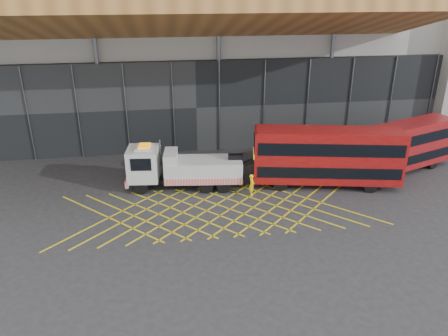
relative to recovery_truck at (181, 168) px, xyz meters
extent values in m
plane|color=#2A292C|center=(-0.14, -3.85, -1.59)|extent=(120.00, 120.00, 0.00)
cube|color=yellow|center=(-4.94, -3.85, -1.59)|extent=(7.16, 7.16, 0.01)
cube|color=yellow|center=(-4.94, -3.85, -1.59)|extent=(7.16, 7.16, 0.01)
cube|color=yellow|center=(-3.34, -3.85, -1.59)|extent=(7.16, 7.16, 0.01)
cube|color=yellow|center=(-3.34, -3.85, -1.59)|extent=(7.16, 7.16, 0.01)
cube|color=yellow|center=(-1.74, -3.85, -1.59)|extent=(7.16, 7.16, 0.01)
cube|color=yellow|center=(-1.74, -3.85, -1.59)|extent=(7.16, 7.16, 0.01)
cube|color=yellow|center=(-0.14, -3.85, -1.59)|extent=(7.16, 7.16, 0.01)
cube|color=yellow|center=(-0.14, -3.85, -1.59)|extent=(7.16, 7.16, 0.01)
cube|color=yellow|center=(1.46, -3.85, -1.59)|extent=(7.16, 7.16, 0.01)
cube|color=yellow|center=(1.46, -3.85, -1.59)|extent=(7.16, 7.16, 0.01)
cube|color=yellow|center=(3.06, -3.85, -1.59)|extent=(7.16, 7.16, 0.01)
cube|color=yellow|center=(3.06, -3.85, -1.59)|extent=(7.16, 7.16, 0.01)
cube|color=yellow|center=(4.66, -3.85, -1.59)|extent=(7.16, 7.16, 0.01)
cube|color=yellow|center=(4.66, -3.85, -1.59)|extent=(7.16, 7.16, 0.01)
cube|color=yellow|center=(6.26, -3.85, -1.59)|extent=(7.16, 7.16, 0.01)
cube|color=yellow|center=(6.26, -3.85, -1.59)|extent=(7.16, 7.16, 0.01)
cube|color=yellow|center=(7.86, -3.85, -1.59)|extent=(7.16, 7.16, 0.01)
cube|color=yellow|center=(7.86, -3.85, -1.59)|extent=(7.16, 7.16, 0.01)
cube|color=yellow|center=(9.46, -3.85, -1.59)|extent=(7.16, 7.16, 0.01)
cube|color=yellow|center=(9.46, -3.85, -1.59)|extent=(7.16, 7.16, 0.01)
cube|color=#969691|center=(1.86, 15.15, 7.41)|extent=(55.00, 14.00, 18.00)
cube|color=black|center=(1.86, 7.85, 2.41)|extent=(55.00, 0.80, 8.00)
cube|color=#9A612D|center=(-0.14, 4.15, 9.91)|extent=(40.00, 11.93, 4.07)
cylinder|color=#595B60|center=(-6.14, 7.65, 3.41)|extent=(0.36, 0.36, 10.00)
cylinder|color=#595B60|center=(3.86, 7.65, 3.41)|extent=(0.36, 0.36, 10.00)
cylinder|color=#595B60|center=(13.86, 7.65, 3.41)|extent=(0.36, 0.36, 10.00)
cube|color=black|center=(0.39, -0.04, -0.96)|extent=(8.68, 1.82, 0.32)
cube|color=silver|center=(-2.68, 0.29, 0.36)|extent=(2.41, 2.49, 2.36)
cube|color=black|center=(-3.79, 0.41, 0.77)|extent=(0.26, 1.99, 1.00)
cube|color=red|center=(-3.81, 0.41, -0.82)|extent=(0.48, 2.37, 0.50)
cube|color=orange|center=(-2.50, 0.27, 1.75)|extent=(0.93, 1.17, 0.11)
cube|color=silver|center=(1.65, -0.17, -0.10)|extent=(5.84, 2.85, 1.45)
cube|color=red|center=(1.53, -1.33, -0.64)|extent=(5.61, 0.65, 0.50)
cube|color=silver|center=(-0.70, 0.08, 0.95)|extent=(1.13, 2.26, 0.64)
cube|color=black|center=(4.00, -0.42, 0.77)|extent=(1.13, 0.57, 0.45)
cube|color=black|center=(4.90, -0.52, 0.31)|extent=(2.01, 0.53, 0.98)
cylinder|color=black|center=(-2.97, -0.64, -1.10)|extent=(1.03, 0.42, 1.00)
cylinder|color=black|center=(-2.76, 1.26, -1.10)|extent=(1.03, 0.42, 1.00)
cylinder|color=black|center=(3.00, -1.27, -1.10)|extent=(1.03, 0.42, 1.00)
cylinder|color=black|center=(3.20, 0.62, -1.10)|extent=(1.03, 0.42, 1.00)
cylinder|color=#595B60|center=(-1.41, 1.07, 0.86)|extent=(0.13, 0.13, 2.00)
cube|color=maroon|center=(10.70, -1.14, 0.80)|extent=(10.99, 4.48, 3.78)
cube|color=black|center=(10.70, -1.14, -0.08)|extent=(10.58, 4.46, 0.83)
cube|color=black|center=(10.70, -1.14, 1.67)|extent=(10.58, 4.46, 0.93)
cube|color=black|center=(5.42, -0.11, -0.04)|extent=(0.48, 2.16, 1.27)
cube|color=black|center=(5.42, -0.11, 1.67)|extent=(0.48, 2.16, 0.93)
cube|color=yellow|center=(5.41, -0.11, 0.89)|extent=(0.39, 1.72, 0.34)
cube|color=maroon|center=(10.70, -1.14, 2.72)|extent=(10.74, 4.25, 0.12)
cylinder|color=black|center=(7.15, -1.56, -1.09)|extent=(1.05, 0.48, 1.01)
cylinder|color=black|center=(7.57, 0.59, -1.09)|extent=(1.05, 0.48, 1.01)
cylinder|color=black|center=(13.56, -2.80, -1.09)|extent=(1.05, 0.48, 1.01)
cylinder|color=black|center=(13.97, -0.66, -1.09)|extent=(1.05, 0.48, 1.01)
cube|color=maroon|center=(17.59, 0.52, 0.58)|extent=(9.90, 5.56, 3.43)
cube|color=black|center=(17.59, 0.52, -0.22)|extent=(9.56, 5.48, 0.75)
cube|color=black|center=(17.59, 0.52, 1.37)|extent=(9.56, 5.48, 0.84)
cube|color=black|center=(13.02, -1.21, -0.18)|extent=(0.76, 1.88, 1.15)
cube|color=black|center=(13.02, -1.21, 1.37)|extent=(0.76, 1.88, 0.84)
cube|color=yellow|center=(13.01, -1.21, 0.66)|extent=(0.62, 1.50, 0.31)
cube|color=maroon|center=(17.59, 0.52, 2.33)|extent=(9.66, 5.32, 0.11)
cylinder|color=black|center=(15.04, -1.49, -1.13)|extent=(0.95, 0.57, 0.92)
cylinder|color=black|center=(14.34, 0.34, -1.13)|extent=(0.95, 0.57, 0.92)
cylinder|color=black|center=(20.58, 0.61, -1.13)|extent=(0.95, 0.57, 0.92)
cylinder|color=black|center=(19.89, 2.44, -1.13)|extent=(0.95, 0.57, 0.92)
imported|color=yellow|center=(4.91, -2.00, -0.78)|extent=(0.46, 0.64, 1.63)
camera|label=1|loc=(-1.10, -29.48, 12.61)|focal=35.00mm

